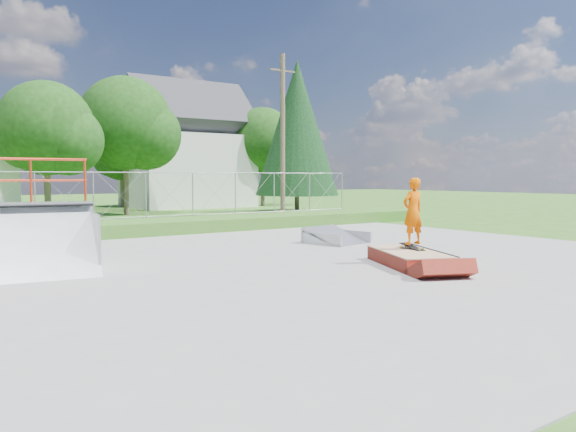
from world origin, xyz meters
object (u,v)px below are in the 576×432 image
Objects in this scene: grind_box at (409,259)px; flat_bank_ramp at (337,236)px; quarter_pipe at (33,217)px; skater at (413,214)px.

grind_box is 1.67× the size of flat_bank_ramp.
quarter_pipe is 8.56m from skater.
grind_box is 4.66m from flat_bank_ramp.
quarter_pipe is at bearing 176.92° from grind_box.
flat_bank_ramp is 4.51m from skater.
quarter_pipe is (-7.47, 3.76, 1.08)m from grind_box.
quarter_pipe is 1.52× the size of flat_bank_ramp.
skater is at bearing -15.61° from quarter_pipe.
grind_box is 1.73× the size of skater.
skater is (-1.20, -4.23, 0.98)m from flat_bank_ramp.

